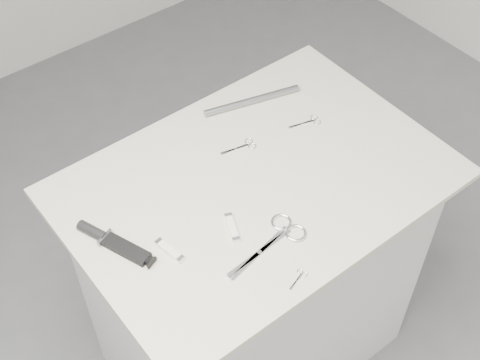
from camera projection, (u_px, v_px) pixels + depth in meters
ground at (252, 347)px, 2.45m from camera, size 4.00×4.00×0.01m
plinth at (254, 279)px, 2.11m from camera, size 0.90×0.60×0.90m
display_board at (257, 182)px, 1.77m from camera, size 1.00×0.70×0.02m
large_shears at (278, 236)px, 1.64m from camera, size 0.24×0.10×0.01m
embroidery_scissors_a at (243, 146)px, 1.84m from camera, size 0.10×0.05×0.00m
embroidery_scissors_b at (309, 122)px, 1.91m from camera, size 0.10×0.05×0.00m
tiny_scissors at (299, 277)px, 1.56m from camera, size 0.06×0.03×0.00m
sheathed_knife at (111, 241)px, 1.62m from camera, size 0.10×0.20×0.03m
pocket_knife_a at (232, 228)px, 1.65m from camera, size 0.05×0.09×0.01m
pocket_knife_b at (169, 250)px, 1.60m from camera, size 0.03×0.09×0.01m
metal_rail at (252, 101)px, 1.96m from camera, size 0.29×0.10×0.02m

